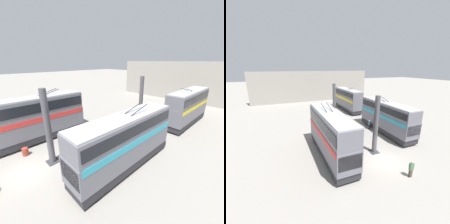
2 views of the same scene
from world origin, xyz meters
TOP-DOWN VIEW (x-y plane):
  - ground_plane at (0.00, 0.00)m, footprint 240.00×240.00m
  - depot_back_wall at (34.56, 0.00)m, footprint 0.50×36.00m
  - support_column_near at (2.18, 0.00)m, footprint 1.06×1.06m
  - support_column_far at (16.43, 0.00)m, footprint 1.06×1.06m
  - bus_left_near at (6.67, -5.29)m, footprint 10.93×2.54m
  - bus_left_far at (21.03, -5.29)m, footprint 10.38×2.54m
  - bus_right_mid at (3.41, 5.29)m, footprint 10.36×2.54m
  - person_aisle_foreground at (-2.89, -0.64)m, footprint 0.26×0.43m
  - person_by_left_row at (8.68, -3.51)m, footprint 0.44×0.48m
  - oil_drum at (0.63, 3.02)m, footprint 0.63×0.63m

SIDE VIEW (x-z plane):
  - ground_plane at x=0.00m, z-range 0.00..0.00m
  - oil_drum at x=0.63m, z-range 0.00..0.82m
  - person_by_left_row at x=8.68m, z-range 0.05..1.71m
  - person_aisle_foreground at x=-2.89m, z-range 0.06..1.84m
  - bus_left_near at x=6.67m, z-range 0.04..5.68m
  - bus_left_far at x=21.03m, z-range 0.05..5.88m
  - bus_right_mid at x=3.41m, z-range 0.05..6.10m
  - support_column_near at x=2.18m, z-range -0.12..7.07m
  - support_column_far at x=16.43m, z-range -0.12..7.07m
  - depot_back_wall at x=34.56m, z-range 0.00..9.18m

